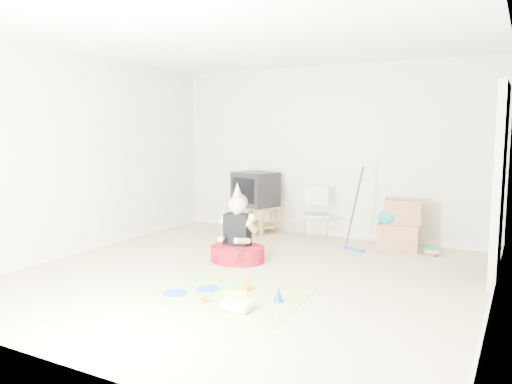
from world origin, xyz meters
The scene contains 16 objects.
ground centered at (0.00, 0.00, 0.00)m, with size 5.00×5.00×0.00m, color #BFB189.
doorway_recess centered at (2.48, 1.20, 1.02)m, with size 0.02×0.90×2.05m, color black.
tv_stand centered at (-1.08, 2.18, 0.25)m, with size 0.77×0.60×0.42m.
crt_tv centered at (-1.08, 2.18, 0.70)m, with size 0.63×0.52×0.54m, color black.
folding_chair centered at (0.04, 1.99, 0.40)m, with size 0.47×0.46×0.81m.
cardboard_boxes centered at (1.22, 2.09, 0.33)m, with size 0.61×0.51×0.69m.
floor_mop centered at (0.71, 1.70, 0.26)m, with size 0.30×0.37×1.14m.
book_pile centered at (1.66, 1.97, 0.05)m, with size 0.21×0.25×0.11m.
seated_woman centered at (-0.40, 0.47, 0.22)m, with size 0.74×0.74×0.99m.
party_mat centered at (0.13, -0.72, 0.00)m, with size 1.59×1.15×0.01m, color #F1327F.
birthday_cake centered at (0.46, -0.99, 0.04)m, with size 0.28×0.23×0.14m.
blue_plate_near centered at (-0.09, -0.65, 0.01)m, with size 0.23×0.23×0.01m, color blue.
blue_plate_far centered at (-0.31, -0.91, 0.01)m, with size 0.23×0.23×0.01m, color blue.
orange_cup_near centered at (0.27, -0.51, 0.05)m, with size 0.08×0.08×0.09m, color orange.
orange_cup_far centered at (0.10, -1.01, 0.05)m, with size 0.07×0.07×0.08m, color orange.
blue_party_hat centered at (0.70, -0.63, 0.08)m, with size 0.10×0.10×0.14m, color blue.
Camera 1 is at (2.71, -4.76, 1.63)m, focal length 35.00 mm.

